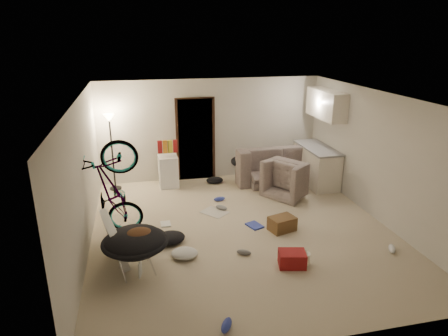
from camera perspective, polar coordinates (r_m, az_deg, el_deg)
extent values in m
cube|color=beige|center=(7.68, 2.50, -8.81)|extent=(5.50, 6.00, 0.02)
cube|color=white|center=(6.88, 2.80, 10.12)|extent=(5.50, 6.00, 0.02)
cube|color=beige|center=(10.00, -1.89, 5.55)|extent=(5.50, 0.02, 2.50)
cube|color=beige|center=(4.60, 12.70, -11.72)|extent=(5.50, 0.02, 2.50)
cube|color=beige|center=(7.01, -19.68, -1.46)|extent=(0.02, 6.00, 2.50)
cube|color=beige|center=(8.32, 21.33, 1.46)|extent=(0.02, 6.00, 2.50)
cube|color=black|center=(9.96, -4.09, 4.08)|extent=(0.85, 0.10, 2.04)
cube|color=black|center=(9.93, -4.07, 4.04)|extent=(0.97, 0.04, 2.10)
cylinder|color=black|center=(9.88, -15.22, -2.81)|extent=(0.28, 0.28, 0.03)
cylinder|color=black|center=(9.61, -15.64, 1.82)|extent=(0.04, 0.04, 1.70)
cone|color=#FFE0A5|center=(9.41, -16.11, 6.89)|extent=(0.24, 0.24, 0.18)
cube|color=#EFE5D0|center=(10.04, 13.03, 0.31)|extent=(0.60, 1.50, 0.88)
cube|color=gray|center=(9.91, 13.22, 2.83)|extent=(0.64, 1.54, 0.04)
cube|color=#EFE5D0|center=(9.74, 14.39, 8.81)|extent=(0.38, 1.40, 0.65)
imported|color=#323832|center=(10.16, 7.77, 0.23)|extent=(2.33, 0.99, 0.67)
imported|color=#323832|center=(9.30, 9.69, -1.84)|extent=(1.23, 1.26, 0.62)
imported|color=black|center=(7.53, -15.33, -5.86)|extent=(1.91, 0.90, 1.08)
imported|color=maroon|center=(6.41, -11.99, -15.17)|extent=(0.29, 0.24, 0.02)
cube|color=white|center=(9.67, -7.95, -0.49)|extent=(0.46, 0.46, 0.76)
cube|color=maroon|center=(9.47, -9.15, 2.98)|extent=(0.11, 0.08, 0.30)
cube|color=#C47618|center=(9.48, -8.42, 3.03)|extent=(0.10, 0.07, 0.30)
cube|color=gold|center=(9.49, -7.70, 3.08)|extent=(0.12, 0.10, 0.30)
cube|color=maroon|center=(9.50, -6.98, 3.13)|extent=(0.11, 0.08, 0.30)
cylinder|color=silver|center=(6.47, -12.40, -12.48)|extent=(0.67, 0.67, 0.47)
ellipsoid|color=black|center=(6.33, -12.59, -10.25)|extent=(0.94, 0.94, 0.40)
torus|color=black|center=(6.33, -12.59, -10.25)|extent=(1.02, 1.02, 0.07)
ellipsoid|color=#492B19|center=(6.25, -12.19, -9.47)|extent=(0.58, 0.53, 0.22)
ellipsoid|color=black|center=(9.81, 2.60, 0.97)|extent=(0.60, 0.51, 0.28)
cube|color=silver|center=(6.88, -15.44, -9.73)|extent=(0.49, 1.07, 0.70)
cube|color=brown|center=(7.66, 8.30, -7.87)|extent=(0.54, 0.45, 0.27)
cube|color=maroon|center=(6.62, 9.70, -12.68)|extent=(0.48, 0.40, 0.25)
cylinder|color=white|center=(6.74, 11.45, -12.51)|extent=(0.18, 0.18, 0.18)
cone|color=white|center=(6.67, 11.52, -11.57)|extent=(0.10, 0.10, 0.08)
cube|color=beige|center=(8.34, -1.36, -6.33)|extent=(0.64, 0.65, 0.01)
cube|color=#2D3CA5|center=(7.79, 4.39, -8.19)|extent=(0.33, 0.38, 0.03)
cube|color=silver|center=(7.92, -8.33, -7.92)|extent=(0.19, 0.25, 0.02)
ellipsoid|color=#2D3CA5|center=(8.86, -0.65, -4.44)|extent=(0.28, 0.14, 0.10)
ellipsoid|color=slate|center=(8.43, -0.37, -5.67)|extent=(0.28, 0.27, 0.10)
ellipsoid|color=#2D3CA5|center=(5.40, 0.36, -21.54)|extent=(0.24, 0.31, 0.11)
ellipsoid|color=slate|center=(6.86, 2.86, -11.94)|extent=(0.27, 0.21, 0.09)
ellipsoid|color=white|center=(7.51, 22.87, -10.57)|extent=(0.23, 0.30, 0.10)
ellipsoid|color=black|center=(7.26, -7.74, -9.86)|extent=(0.61, 0.54, 0.17)
ellipsoid|color=black|center=(9.92, -1.34, -1.73)|extent=(0.45, 0.40, 0.13)
ellipsoid|color=silver|center=(6.81, -5.66, -12.02)|extent=(0.53, 0.49, 0.14)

